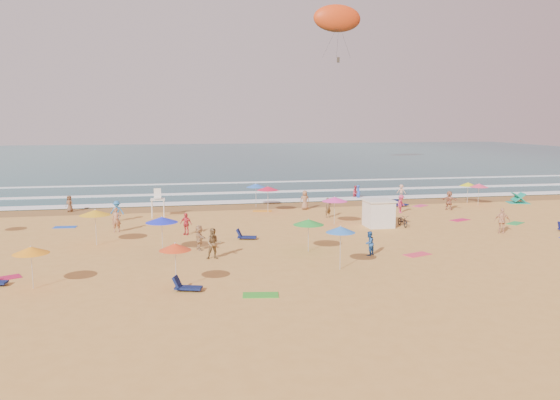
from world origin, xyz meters
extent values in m
plane|color=gold|center=(0.00, 0.00, 0.00)|extent=(220.00, 220.00, 0.00)
cube|color=#0C4756|center=(0.00, 84.00, 0.00)|extent=(220.00, 140.00, 0.18)
plane|color=olive|center=(0.00, 12.50, 0.01)|extent=(220.00, 220.00, 0.00)
cube|color=white|center=(0.00, 15.00, 0.10)|extent=(200.00, 2.20, 0.05)
cube|color=white|center=(0.00, 22.00, 0.10)|extent=(200.00, 1.60, 0.05)
cube|color=white|center=(0.00, 32.00, 0.10)|extent=(200.00, 1.20, 0.05)
cube|color=silver|center=(4.27, 0.41, 1.00)|extent=(2.00, 2.00, 2.00)
cube|color=silver|center=(4.27, 0.41, 2.06)|extent=(2.20, 2.20, 0.12)
imported|color=black|center=(6.17, 0.11, 0.46)|extent=(0.61, 1.74, 0.92)
cone|color=orange|center=(-18.40, -11.32, 1.96)|extent=(1.74, 1.74, 0.35)
cone|color=#FC38AA|center=(1.16, 2.02, 2.04)|extent=(2.04, 2.04, 0.35)
cone|color=#E54018|center=(-11.45, -12.84, 2.16)|extent=(1.57, 1.57, 0.35)
cone|color=#1B28EA|center=(-12.21, -5.31, 2.17)|extent=(1.99, 1.99, 0.35)
cone|color=blue|center=(-3.67, 11.90, 2.10)|extent=(1.85, 1.85, 0.35)
cone|color=blue|center=(-2.44, -10.93, 2.29)|extent=(1.64, 1.64, 0.35)
cone|color=green|center=(-3.15, -6.53, 1.91)|extent=(1.95, 1.95, 0.35)
cone|color=red|center=(-3.08, 8.62, 2.20)|extent=(1.96, 1.96, 0.35)
cone|color=gold|center=(-16.58, -1.98, 2.21)|extent=(2.04, 2.04, 0.35)
cone|color=yellow|center=(17.58, 10.24, 1.93)|extent=(1.67, 1.67, 0.35)
cone|color=#FF3864|center=(17.97, 8.91, 1.95)|extent=(1.77, 1.77, 0.35)
cube|color=#0E1949|center=(-10.87, -13.23, 0.17)|extent=(1.41, 0.92, 0.34)
cube|color=#0F174C|center=(-6.47, -2.20, 0.17)|extent=(1.40, 0.88, 0.34)
cube|color=#0E154A|center=(10.20, 9.45, 0.17)|extent=(1.41, 0.90, 0.34)
cube|color=#B61644|center=(-20.39, -9.17, 0.01)|extent=(1.90, 1.52, 0.03)
cube|color=blue|center=(-19.81, 4.91, 0.01)|extent=(1.76, 0.99, 0.03)
cube|color=green|center=(-7.52, -14.56, 0.01)|extent=(1.81, 1.12, 0.03)
cube|color=orange|center=(-3.47, 9.44, 0.01)|extent=(1.84, 1.20, 0.03)
cube|color=#E93750|center=(3.29, -8.62, 0.01)|extent=(1.89, 1.40, 0.03)
cube|color=#CF194F|center=(12.00, 1.71, 0.01)|extent=(1.90, 1.44, 0.03)
cube|color=green|center=(15.63, -0.50, 0.01)|extent=(1.89, 1.66, 0.03)
cube|color=#E83674|center=(12.14, 9.48, 0.01)|extent=(1.89, 1.68, 0.03)
imported|color=#DB3663|center=(8.64, 6.10, 0.82)|extent=(1.20, 1.13, 1.63)
imported|color=brown|center=(1.52, 5.06, 0.85)|extent=(0.74, 0.63, 1.71)
imported|color=#2770B9|center=(-16.04, 6.64, 0.86)|extent=(1.14, 0.69, 1.72)
imported|color=#B06C51|center=(13.75, 6.86, 0.89)|extent=(1.56, 1.51, 1.78)
imported|color=#D2343F|center=(-10.62, 0.26, 0.81)|extent=(1.00, 0.86, 1.62)
imported|color=#264CB4|center=(7.90, 15.45, 0.61)|extent=(0.44, 0.65, 1.72)
imported|color=#2355A3|center=(0.30, -8.15, 0.75)|extent=(0.93, 0.90, 1.51)
imported|color=#A76D4D|center=(-15.66, 2.26, 0.92)|extent=(0.72, 0.51, 1.84)
imported|color=tan|center=(13.25, 16.56, 0.50)|extent=(1.11, 0.87, 1.51)
imported|color=brown|center=(-9.17, -7.20, 0.94)|extent=(0.94, 0.74, 1.87)
imported|color=tan|center=(-9.90, -4.68, 0.81)|extent=(0.78, 1.57, 1.62)
imported|color=#C43142|center=(7.73, 15.84, 0.55)|extent=(0.86, 0.71, 1.60)
imported|color=tan|center=(12.23, -3.79, 0.94)|extent=(1.19, 0.85, 1.88)
imported|color=#976745|center=(0.59, 9.61, 0.90)|extent=(0.89, 0.59, 1.80)
imported|color=brown|center=(-20.74, 12.50, 0.75)|extent=(0.87, 0.78, 1.50)
ellipsoid|color=red|center=(16.87, 53.39, 25.47)|extent=(8.35, 2.92, 4.59)
cube|color=#3F3326|center=(16.87, 52.39, 18.47)|extent=(0.40, 0.30, 0.90)
camera|label=1|loc=(-11.49, -39.29, 8.26)|focal=35.00mm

